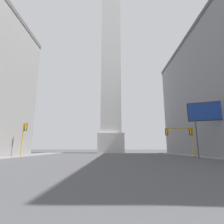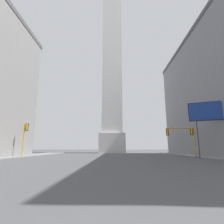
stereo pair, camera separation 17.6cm
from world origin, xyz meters
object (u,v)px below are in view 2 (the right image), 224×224
object	(u,v)px
traffic_light_mid_right	(184,134)
billboard_sign	(211,112)
obelisk	(112,48)
traffic_light_mid_left	(25,135)

from	to	relation	value
traffic_light_mid_right	billboard_sign	xyz separation A→B (m)	(2.54, -4.92, 3.13)
obelisk	traffic_light_mid_right	size ratio (longest dim) A/B	15.29
traffic_light_mid_left	billboard_sign	bearing A→B (deg)	-7.76
traffic_light_mid_left	obelisk	bearing A→B (deg)	60.98
obelisk	billboard_sign	xyz separation A→B (m)	(16.07, -32.58, -31.77)
obelisk	traffic_light_mid_right	bearing A→B (deg)	-63.94
traffic_light_mid_left	traffic_light_mid_right	bearing A→B (deg)	1.16
traffic_light_mid_left	traffic_light_mid_right	size ratio (longest dim) A/B	1.15
obelisk	traffic_light_mid_left	bearing A→B (deg)	-119.02
billboard_sign	traffic_light_mid_right	bearing A→B (deg)	117.34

